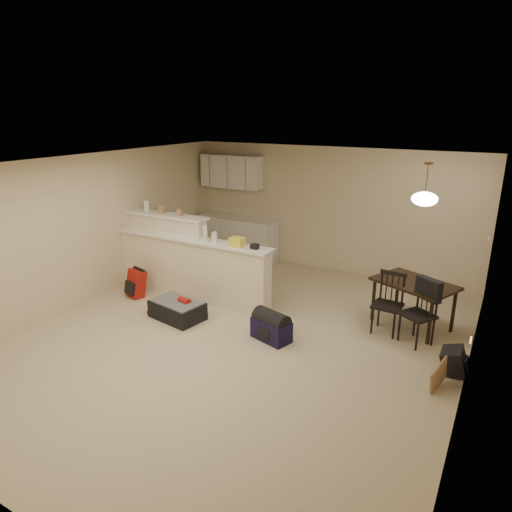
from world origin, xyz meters
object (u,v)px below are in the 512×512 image
Objects in this scene: dining_table at (414,288)px; pendant_lamp at (425,198)px; red_backpack at (136,283)px; suitcase at (177,310)px; dining_chair_far at (418,313)px; dining_chair_near at (387,304)px; navy_duffel at (271,330)px; black_daypack at (454,361)px.

pendant_lamp reaches higher than dining_table.
dining_table is at bearing 30.60° from red_backpack.
red_backpack is (-1.20, 0.35, 0.10)m from suitcase.
pendant_lamp is at bearing 34.86° from suitcase.
pendant_lamp is 1.63m from dining_chair_far.
pendant_lamp reaches higher than red_backpack.
dining_chair_near is at bearing 30.36° from suitcase.
suitcase is (-3.47, -1.04, -0.33)m from dining_chair_far.
suitcase is at bearing -155.81° from dining_chair_near.
pendant_lamp reaches higher than dining_chair_near.
dining_chair_far is 3.63m from suitcase.
red_backpack is 0.86× the size of navy_duffel.
red_backpack is (-4.67, -0.68, -0.22)m from dining_chair_far.
red_backpack is at bearing -140.16° from dining_chair_far.
dining_chair_near is (-0.28, -0.42, -1.53)m from pendant_lamp.
black_daypack is at bearing -32.13° from dining_table.
suitcase is 1.26m from red_backpack.
red_backpack is (-4.22, -0.81, -0.22)m from dining_chair_near.
pendant_lamp is (-0.00, -0.00, 1.36)m from dining_table.
dining_table is 0.53m from dining_chair_near.
dining_chair_near is at bearing -124.20° from pendant_lamp.
dining_table is 3.82× the size of black_daypack.
dining_chair_far is at bearing 23.74° from red_backpack.
dining_chair_near is 0.47m from dining_chair_far.
red_backpack is (-4.50, -1.22, -1.75)m from pendant_lamp.
navy_duffel is (1.63, 0.11, 0.02)m from suitcase.
pendant_lamp is 1.61m from dining_chair_near.
dining_chair_near is 2.60× the size of black_daypack.
dining_chair_far is 2.08m from navy_duffel.
dining_chair_near is 0.99× the size of dining_chair_far.
dining_table is 1.40m from black_daypack.
pendant_lamp is at bearing 34.34° from black_daypack.
dining_chair_near is 1.26m from black_daypack.
suitcase is at bearing -0.84° from red_backpack.
dining_table is 2.26m from navy_duffel.
dining_chair_near reaches higher than suitcase.
black_daypack is at bearing 16.32° from suitcase.
dining_chair_near is 1.76m from navy_duffel.
black_daypack is at bearing -55.14° from pendant_lamp.
dining_table is 1.47× the size of dining_chair_near.
dining_chair_far reaches higher than dining_chair_near.
red_backpack is 1.37× the size of black_daypack.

